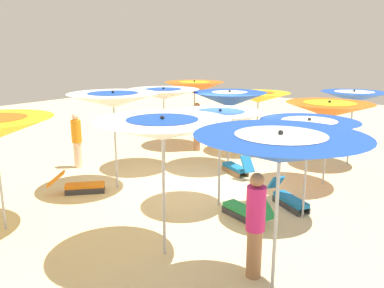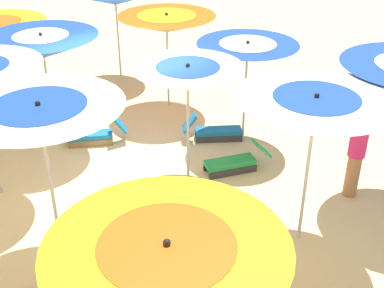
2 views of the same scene
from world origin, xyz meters
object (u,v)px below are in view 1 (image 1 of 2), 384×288
(lounger_0, at_px, (289,198))
(lounger_1, at_px, (80,185))
(beachgoer_0, at_px, (77,139))
(beach_umbrella_7, at_px, (162,129))
(beach_umbrella_9, at_px, (329,110))
(beachgoer_2, at_px, (255,224))
(beach_umbrella_1, at_px, (164,94))
(lounger_4, at_px, (237,167))
(beach_umbrella_0, at_px, (194,87))
(beachgoer_1, at_px, (197,126))
(beach_umbrella_8, at_px, (354,97))
(beach_umbrella_5, at_px, (229,99))
(beach_umbrella_4, at_px, (258,97))
(lounger_2, at_px, (246,210))
(beach_umbrella_6, at_px, (220,121))
(beach_umbrella_11, at_px, (280,148))
(beach_umbrella_10, at_px, (309,128))
(beach_umbrella_2, at_px, (113,100))

(lounger_0, height_order, lounger_1, same)
(beachgoer_0, bearing_deg, beach_umbrella_7, 102.83)
(beach_umbrella_9, bearing_deg, beachgoer_2, -84.92)
(beach_umbrella_1, height_order, lounger_4, beach_umbrella_1)
(beach_umbrella_0, height_order, beachgoer_1, beach_umbrella_0)
(beachgoer_1, bearing_deg, beachgoer_2, -169.42)
(beach_umbrella_9, bearing_deg, beach_umbrella_0, 163.11)
(beach_umbrella_1, xyz_separation_m, beach_umbrella_8, (4.52, 3.59, -0.12))
(beach_umbrella_1, xyz_separation_m, beachgoer_2, (4.93, -3.78, -1.34))
(beach_umbrella_5, xyz_separation_m, beachgoer_2, (3.36, -4.97, -1.18))
(beach_umbrella_1, distance_m, lounger_4, 3.05)
(beach_umbrella_4, xyz_separation_m, lounger_2, (2.41, -5.40, -1.71))
(beach_umbrella_0, height_order, lounger_1, beach_umbrella_0)
(beach_umbrella_4, height_order, beach_umbrella_5, beach_umbrella_5)
(beach_umbrella_6, distance_m, lounger_1, 3.96)
(beach_umbrella_6, distance_m, beachgoer_2, 3.12)
(beach_umbrella_1, distance_m, beach_umbrella_8, 5.77)
(beachgoer_1, bearing_deg, beach_umbrella_11, -168.71)
(beach_umbrella_11, bearing_deg, beachgoer_2, 140.93)
(beachgoer_0, bearing_deg, beachgoer_1, -168.09)
(beach_umbrella_5, height_order, beach_umbrella_8, beach_umbrella_5)
(beach_umbrella_6, relative_size, beach_umbrella_8, 0.97)
(beach_umbrella_8, bearing_deg, beach_umbrella_10, -86.94)
(beach_umbrella_1, bearing_deg, beach_umbrella_11, -37.66)
(beach_umbrella_1, distance_m, beach_umbrella_7, 5.24)
(beach_umbrella_5, height_order, lounger_4, beach_umbrella_5)
(beach_umbrella_7, xyz_separation_m, lounger_1, (-3.63, 1.07, -2.04))
(lounger_4, bearing_deg, beach_umbrella_0, -8.14)
(lounger_2, bearing_deg, beach_umbrella_4, -47.27)
(beach_umbrella_8, bearing_deg, lounger_4, -128.00)
(beach_umbrella_9, distance_m, beach_umbrella_10, 2.37)
(lounger_0, bearing_deg, lounger_4, 179.62)
(beach_umbrella_1, distance_m, beach_umbrella_9, 4.65)
(beach_umbrella_4, bearing_deg, lounger_4, -74.51)
(beach_umbrella_2, distance_m, lounger_0, 4.84)
(beach_umbrella_11, height_order, lounger_2, beach_umbrella_11)
(beachgoer_0, bearing_deg, beach_umbrella_4, -177.89)
(beach_umbrella_10, relative_size, beach_umbrella_11, 0.87)
(beach_umbrella_4, distance_m, lounger_4, 3.40)
(beach_umbrella_1, relative_size, beach_umbrella_8, 1.05)
(beach_umbrella_7, xyz_separation_m, lounger_4, (-1.13, 4.67, -2.03))
(beach_umbrella_11, xyz_separation_m, lounger_4, (-3.23, 4.80, -2.05))
(beach_umbrella_0, distance_m, lounger_1, 6.18)
(beach_umbrella_1, relative_size, beach_umbrella_10, 1.13)
(beach_umbrella_9, relative_size, beachgoer_1, 1.32)
(beach_umbrella_0, xyz_separation_m, beach_umbrella_10, (5.66, -3.98, -0.21))
(beach_umbrella_10, bearing_deg, beachgoer_1, 146.78)
(beachgoer_1, bearing_deg, lounger_1, 149.66)
(beach_umbrella_1, relative_size, beachgoer_0, 1.45)
(beach_umbrella_9, bearing_deg, lounger_4, -165.19)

